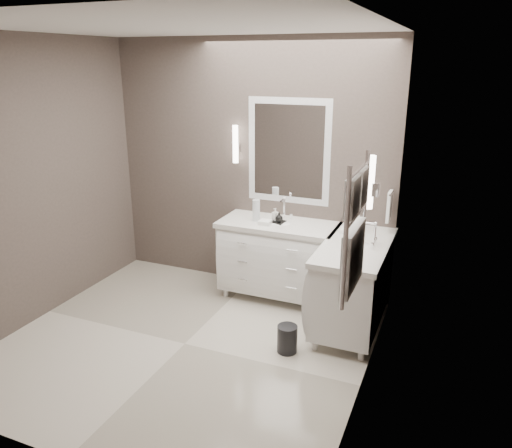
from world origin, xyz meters
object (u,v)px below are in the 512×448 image
at_px(waste_bin, 287,339).
at_px(towel_ladder, 354,235).
at_px(vanity_right, 354,280).
at_px(vanity_back, 278,255).

bearing_deg(waste_bin, towel_ladder, -44.65).
distance_m(vanity_right, waste_bin, 0.86).
bearing_deg(vanity_right, vanity_back, 159.62).
bearing_deg(towel_ladder, vanity_right, 99.84).
relative_size(vanity_back, vanity_right, 1.00).
bearing_deg(waste_bin, vanity_back, 114.61).
relative_size(vanity_back, waste_bin, 4.96).
bearing_deg(vanity_back, vanity_right, -20.38).
distance_m(vanity_back, waste_bin, 1.14).
height_order(vanity_right, waste_bin, vanity_right).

